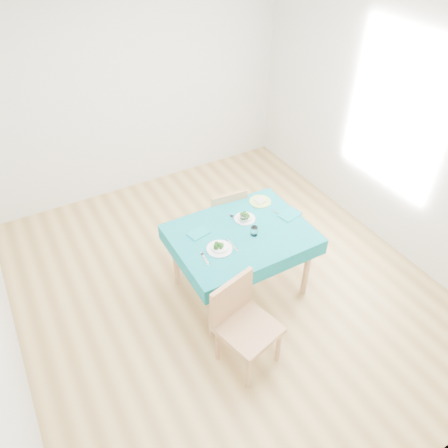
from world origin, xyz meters
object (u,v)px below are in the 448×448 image
bowl_far (245,217)px  chair_near (249,319)px  table (240,262)px  side_plate (260,201)px  chair_far (223,212)px  bowl_near (219,246)px

bowl_far → chair_near: bearing=-119.3°
chair_near → table: bearing=49.4°
chair_near → side_plate: chair_near is taller
chair_near → chair_far: (0.55, 1.42, -0.07)m
chair_far → side_plate: (0.25, -0.34, 0.27)m
chair_far → side_plate: bearing=131.6°
table → chair_near: chair_near is taller
chair_near → chair_far: chair_near is taller
chair_far → bowl_far: chair_far is taller
chair_near → bowl_far: bearing=46.8°
bowl_far → side_plate: (0.28, 0.16, -0.03)m
chair_far → bowl_far: (-0.04, -0.50, 0.30)m
chair_near → bowl_far: 1.07m
table → chair_near: (-0.38, -0.76, 0.19)m
chair_near → bowl_near: chair_near is taller
bowl_near → chair_near: bearing=-97.9°
chair_far → side_plate: 0.50m
bowl_near → side_plate: size_ratio=1.04×
chair_near → bowl_near: size_ratio=4.89×
chair_near → side_plate: bearing=39.6°
table → bowl_far: (0.13, 0.16, 0.41)m
table → chair_far: 0.69m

